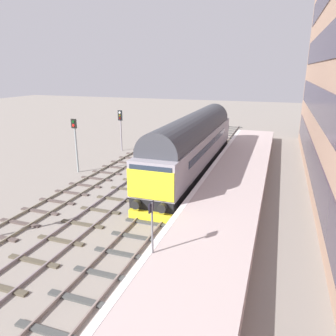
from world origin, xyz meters
TOP-DOWN VIEW (x-y plane):
  - ground_plane at (0.00, 0.00)m, footprint 140.00×140.00m
  - track_main at (0.00, 0.00)m, footprint 2.50×60.00m
  - track_adjacent_west at (-3.21, -0.00)m, footprint 2.50×60.00m
  - track_adjacent_far_west at (-6.42, 0.00)m, footprint 2.50×60.00m
  - station_platform at (3.60, 0.00)m, footprint 4.00×44.00m
  - diesel_locomotive at (0.00, 6.83)m, footprint 2.74×17.95m
  - signal_post_mid at (-8.71, 4.12)m, footprint 0.44×0.22m
  - signal_post_far at (-8.71, 11.72)m, footprint 0.44×0.22m
  - platform_number_sign at (1.91, -6.43)m, footprint 0.10×0.44m

SIDE VIEW (x-z plane):
  - ground_plane at x=0.00m, z-range 0.00..0.00m
  - track_adjacent_far_west at x=-6.42m, z-range -0.02..0.13m
  - track_main at x=0.00m, z-range -0.02..0.13m
  - track_adjacent_west at x=-3.21m, z-range -0.02..0.13m
  - station_platform at x=3.60m, z-range 0.00..1.01m
  - platform_number_sign at x=1.91m, z-range 1.34..3.44m
  - diesel_locomotive at x=0.00m, z-range 0.14..4.82m
  - signal_post_far at x=-8.71m, z-range 0.60..4.64m
  - signal_post_mid at x=-8.71m, z-range 0.54..4.79m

